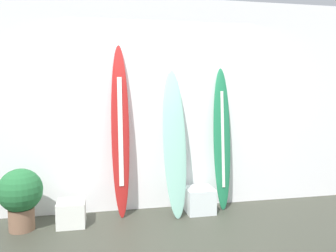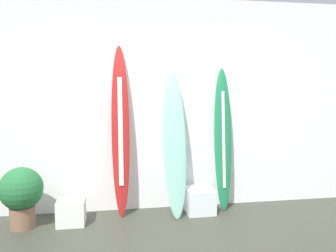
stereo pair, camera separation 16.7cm
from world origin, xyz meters
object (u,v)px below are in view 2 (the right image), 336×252
Objects in this scene: surfboard_seafoam at (175,144)px; display_block_left at (200,200)px; potted_plant at (21,193)px; display_block_center at (71,212)px; surfboard_emerald at (223,139)px; surfboard_crimson at (121,133)px.

surfboard_seafoam reaches higher than display_block_left.
display_block_center is at bearing 2.50° from potted_plant.
potted_plant is at bearing -176.23° from display_block_left.
surfboard_seafoam is at bearing 179.41° from display_block_left.
display_block_center is 0.62m from potted_plant.
display_block_left is 0.51× the size of potted_plant.
display_block_center is (-1.62, -0.12, -0.01)m from display_block_left.
display_block_left is at bearing -0.59° from surfboard_seafoam.
display_block_center is (-1.96, -0.22, -0.80)m from surfboard_emerald.
surfboard_emerald is 2.65× the size of potted_plant.
surfboard_crimson is 3.03× the size of potted_plant.
potted_plant is (-0.55, -0.02, 0.27)m from display_block_center.
surfboard_crimson is 1.16× the size of surfboard_seafoam.
potted_plant is (-1.16, -0.24, -0.65)m from surfboard_crimson.
surfboard_seafoam is 1.91m from potted_plant.
display_block_left is 2.20m from potted_plant.
surfboard_seafoam is 0.83m from display_block_left.
surfboard_emerald is (1.35, -0.00, -0.12)m from surfboard_crimson.
display_block_left is 1.11× the size of display_block_center.
surfboard_crimson is 6.62× the size of display_block_center.
surfboard_emerald reaches higher than display_block_center.
surfboard_seafoam is 1.51m from display_block_center.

